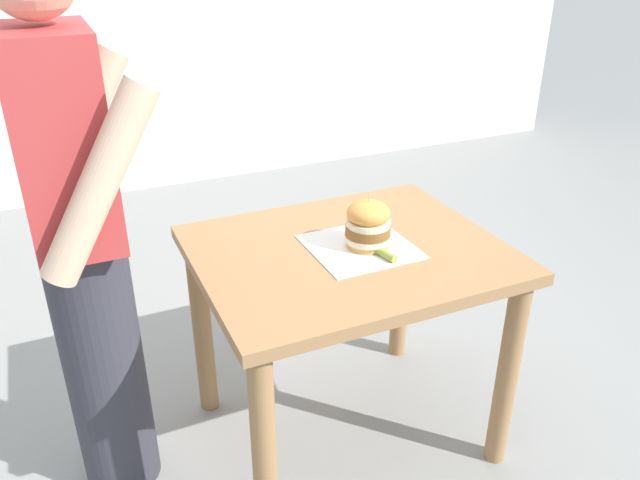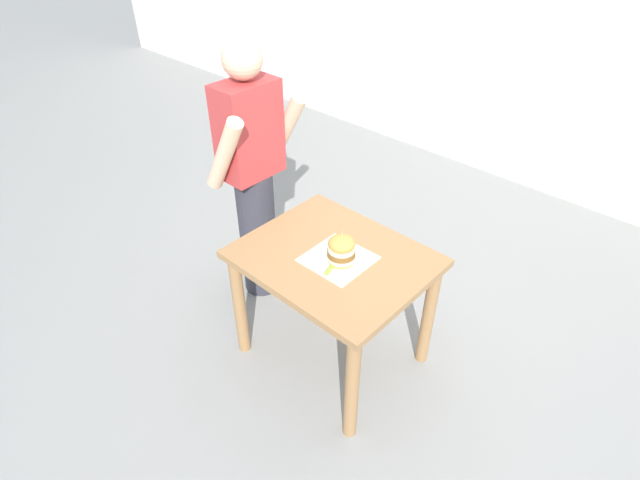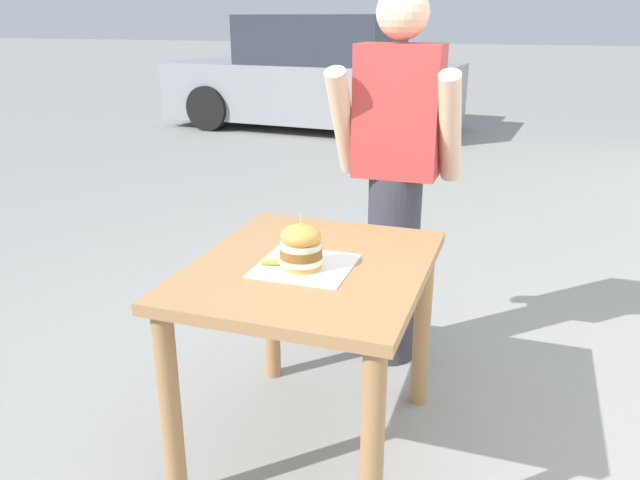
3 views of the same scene
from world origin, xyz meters
name	(u,v)px [view 2 (image 2 of 3)]	position (x,y,z in m)	size (l,w,h in m)	color
ground_plane	(332,353)	(0.00, 0.00, 0.00)	(80.00, 80.00, 0.00)	gray
patio_table	(334,276)	(0.00, 0.00, 0.62)	(0.79, 0.96, 0.76)	#9E7247
serving_paper	(338,259)	(-0.01, -0.04, 0.76)	(0.32, 0.32, 0.00)	white
sandwich	(341,249)	(-0.01, -0.06, 0.84)	(0.15, 0.15, 0.19)	gold
pickle_spear	(330,269)	(-0.11, -0.07, 0.78)	(0.02, 0.02, 0.08)	#8EA83D
diner_across_table	(253,176)	(0.13, 0.77, 0.88)	(0.55, 0.35, 1.69)	#33333D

